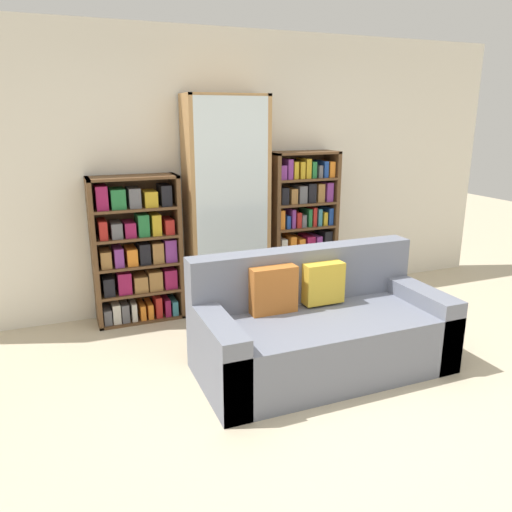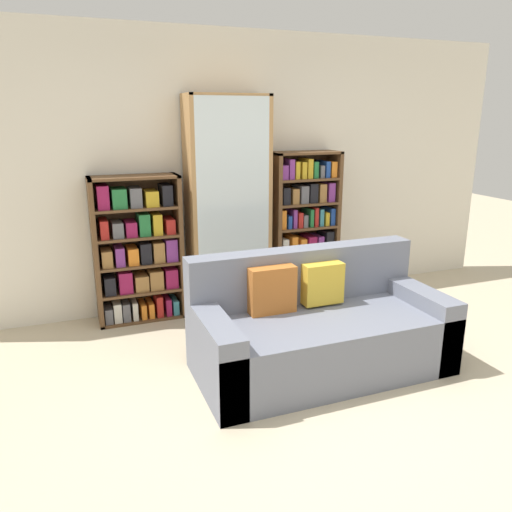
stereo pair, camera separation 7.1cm
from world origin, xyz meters
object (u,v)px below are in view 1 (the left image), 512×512
couch (319,330)px  bookshelf_left (137,252)px  display_cabinet (226,205)px  bookshelf_right (302,227)px  wine_bottle (316,306)px

couch → bookshelf_left: size_ratio=1.38×
bookshelf_left → display_cabinet: 0.97m
bookshelf_left → bookshelf_right: 1.73m
bookshelf_right → bookshelf_left: bearing=-180.0°
display_cabinet → wine_bottle: (0.66, -0.66, -0.92)m
wine_bottle → bookshelf_right: bearing=75.3°
couch → wine_bottle: couch is taller
bookshelf_right → wine_bottle: (-0.18, -0.68, -0.62)m
couch → bookshelf_right: (0.60, 1.49, 0.46)m
bookshelf_left → wine_bottle: bookshelf_left is taller
couch → display_cabinet: (-0.24, 1.48, 0.75)m
couch → bookshelf_right: 1.67m
bookshelf_left → display_cabinet: (0.88, -0.02, 0.39)m
couch → display_cabinet: 1.68m
bookshelf_left → bookshelf_right: (1.72, 0.00, 0.10)m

